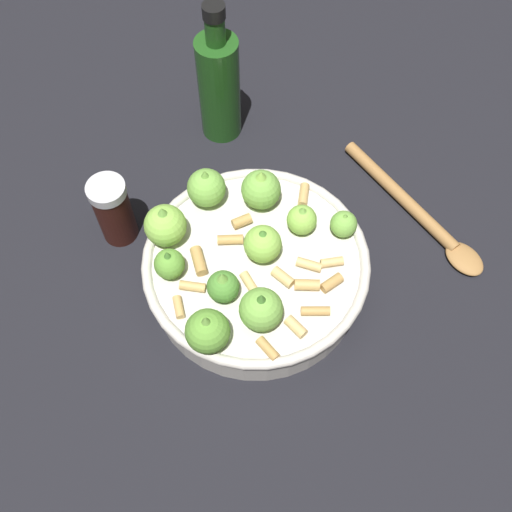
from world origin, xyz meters
TOP-DOWN VIEW (x-y plane):
  - ground_plane at (0.00, 0.00)m, footprint 2.40×2.40m
  - cooking_pan at (-0.00, -0.00)m, footprint 0.26×0.26m
  - pepper_shaker at (-0.17, -0.05)m, footprint 0.04×0.04m
  - olive_oil_bottle at (-0.19, 0.15)m, footprint 0.05×0.05m
  - wooden_spoon at (0.10, 0.20)m, footprint 0.24×0.08m

SIDE VIEW (x-z plane):
  - ground_plane at x=0.00m, z-range 0.00..0.00m
  - wooden_spoon at x=0.10m, z-range 0.00..0.02m
  - cooking_pan at x=0.00m, z-range -0.02..0.09m
  - pepper_shaker at x=-0.17m, z-range 0.00..0.10m
  - olive_oil_bottle at x=-0.19m, z-range -0.02..0.18m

